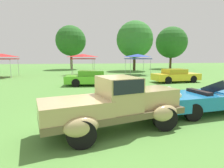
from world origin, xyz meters
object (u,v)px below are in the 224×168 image
at_px(neighbor_convertible, 209,98).
at_px(canopy_tent_left_field, 2,56).
at_px(show_car_yellow, 176,76).
at_px(feature_pickup_truck, 116,103).
at_px(show_car_lime, 93,78).
at_px(canopy_tent_center_field, 83,56).
at_px(canopy_tent_right_field, 138,56).

relative_size(neighbor_convertible, canopy_tent_left_field, 1.59).
bearing_deg(show_car_yellow, feature_pickup_truck, -127.35).
xyz_separation_m(neighbor_convertible, show_car_lime, (-4.33, 8.16, 0.02)).
bearing_deg(show_car_lime, canopy_tent_center_field, 94.43).
distance_m(show_car_lime, show_car_yellow, 7.71).
height_order(neighbor_convertible, canopy_tent_right_field, canopy_tent_right_field).
bearing_deg(canopy_tent_right_field, canopy_tent_left_field, -179.43).
bearing_deg(show_car_lime, feature_pickup_truck, -89.63).
relative_size(feature_pickup_truck, canopy_tent_center_field, 1.55).
relative_size(neighbor_convertible, show_car_yellow, 1.03).
height_order(neighbor_convertible, show_car_lime, neighbor_convertible).
relative_size(show_car_yellow, canopy_tent_right_field, 1.54).
relative_size(canopy_tent_center_field, canopy_tent_right_field, 1.05).
relative_size(feature_pickup_truck, canopy_tent_right_field, 1.63).
height_order(canopy_tent_left_field, canopy_tent_right_field, same).
xyz_separation_m(feature_pickup_truck, canopy_tent_right_field, (6.28, 17.38, 1.55)).
bearing_deg(feature_pickup_truck, show_car_lime, 90.37).
distance_m(feature_pickup_truck, canopy_tent_right_field, 18.55).
relative_size(feature_pickup_truck, show_car_lime, 1.00).
bearing_deg(show_car_yellow, canopy_tent_center_field, 135.28).
bearing_deg(neighbor_convertible, feature_pickup_truck, -163.99).
bearing_deg(canopy_tent_right_field, show_car_lime, -128.42).
relative_size(neighbor_convertible, show_car_lime, 0.97).
bearing_deg(show_car_yellow, canopy_tent_left_field, 157.60).
bearing_deg(canopy_tent_right_field, feature_pickup_truck, -109.87).
xyz_separation_m(neighbor_convertible, canopy_tent_left_field, (-14.18, 16.00, 1.84)).
bearing_deg(canopy_tent_left_field, feature_pickup_truck, -60.06).
height_order(show_car_lime, show_car_yellow, same).
height_order(feature_pickup_truck, neighbor_convertible, feature_pickup_truck).
xyz_separation_m(feature_pickup_truck, show_car_lime, (-0.06, 9.38, -0.27)).
distance_m(neighbor_convertible, canopy_tent_center_field, 17.88).
distance_m(neighbor_convertible, show_car_lime, 9.24).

